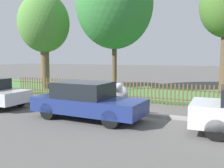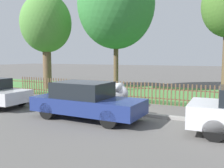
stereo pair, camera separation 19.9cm
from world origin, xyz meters
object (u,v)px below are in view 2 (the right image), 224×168
Objects in this scene: tree_nearest_kerb at (46,24)px; covered_motorcycle at (112,92)px; tree_behind_motorcycle at (116,4)px; parked_car_navy_estate at (86,100)px.

covered_motorcycle is at bearing -29.63° from tree_nearest_kerb.
tree_behind_motorcycle reaches higher than tree_nearest_kerb.
covered_motorcycle is 7.81m from tree_behind_motorcycle.
tree_nearest_kerb is (-7.29, 4.14, 3.99)m from covered_motorcycle.
tree_nearest_kerb is 0.77× the size of tree_behind_motorcycle.
tree_nearest_kerb reaches higher than parked_car_navy_estate.
covered_motorcycle is at bearing -66.78° from tree_behind_motorcycle.
covered_motorcycle is at bearing 93.59° from parked_car_navy_estate.
tree_nearest_kerb reaches higher than covered_motorcycle.
parked_car_navy_estate is 9.64m from tree_behind_motorcycle.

